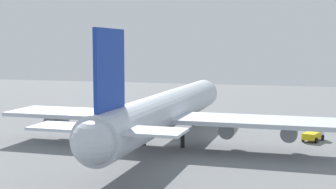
{
  "coord_description": "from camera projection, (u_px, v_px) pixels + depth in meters",
  "views": [
    {
      "loc": [
        -78.36,
        -23.19,
        16.91
      ],
      "look_at": [
        0.0,
        0.0,
        8.6
      ],
      "focal_mm": 50.46,
      "sensor_mm": 36.0,
      "label": 1
    }
  ],
  "objects": [
    {
      "name": "safety_cone_nose",
      "position": [
        197.0,
        117.0,
        111.52
      ],
      "size": [
        0.5,
        0.5,
        0.71
      ],
      "primitive_type": "cone",
      "color": "orange",
      "rests_on": "ground_plane"
    },
    {
      "name": "ground_plane",
      "position": [
        168.0,
        143.0,
        83.01
      ],
      "size": [
        261.93,
        261.93,
        0.0
      ],
      "primitive_type": "plane",
      "color": "slate"
    },
    {
      "name": "cargo_airplane",
      "position": [
        168.0,
        110.0,
        82.12
      ],
      "size": [
        65.48,
        56.1,
        19.11
      ],
      "color": "silver",
      "rests_on": "ground_plane"
    },
    {
      "name": "catering_truck",
      "position": [
        314.0,
        134.0,
        85.07
      ],
      "size": [
        5.78,
        4.01,
        2.45
      ],
      "color": "silver",
      "rests_on": "ground_plane"
    }
  ]
}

